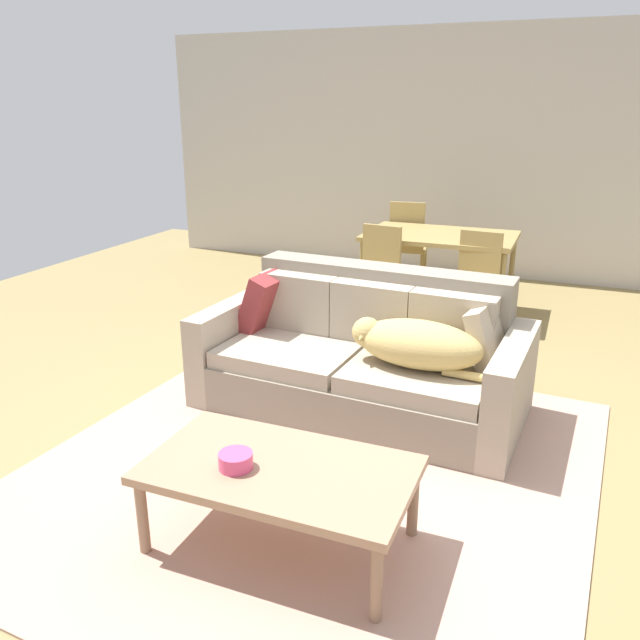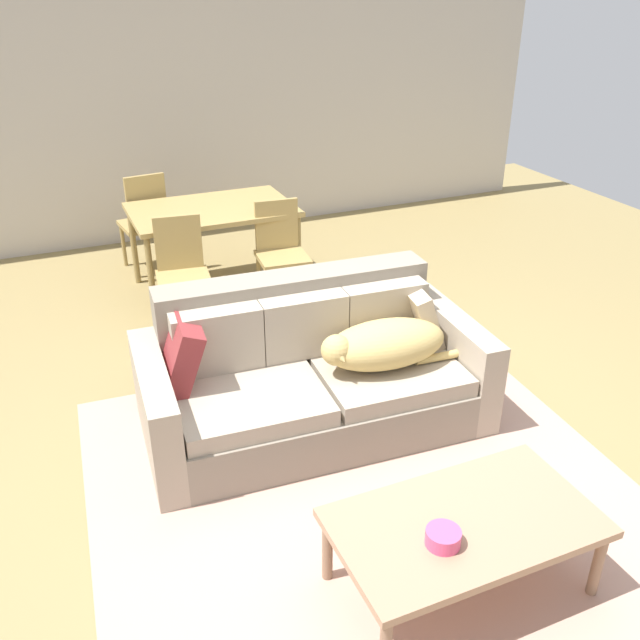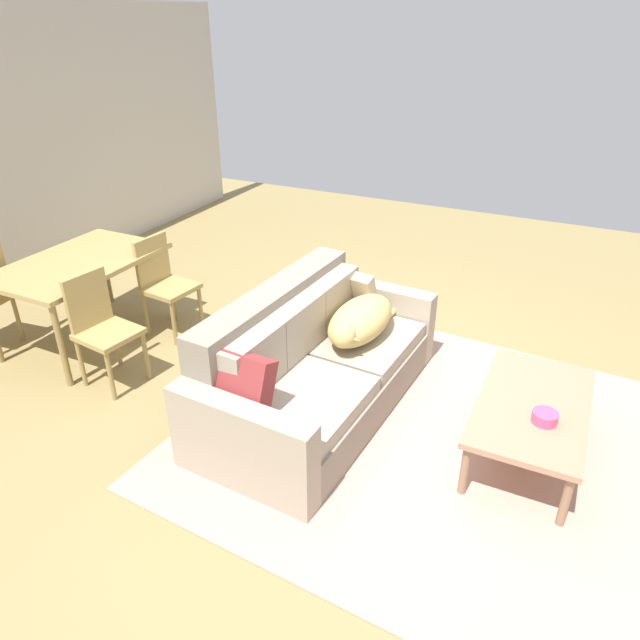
% 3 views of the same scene
% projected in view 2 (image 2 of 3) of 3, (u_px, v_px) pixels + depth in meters
% --- Properties ---
extents(ground_plane, '(10.00, 10.00, 0.00)m').
position_uv_depth(ground_plane, '(361.00, 431.00, 4.27)').
color(ground_plane, olive).
extents(back_partition, '(8.00, 0.12, 2.70)m').
position_uv_depth(back_partition, '(187.00, 103.00, 6.92)').
color(back_partition, beige).
rests_on(back_partition, ground).
extents(area_rug, '(3.07, 3.22, 0.01)m').
position_uv_depth(area_rug, '(373.00, 505.00, 3.67)').
color(area_rug, tan).
rests_on(area_rug, ground).
extents(couch, '(2.11, 1.11, 0.87)m').
position_uv_depth(couch, '(310.00, 374.00, 4.25)').
color(couch, gray).
rests_on(couch, ground).
extents(dog_on_left_cushion, '(0.92, 0.42, 0.28)m').
position_uv_depth(dog_on_left_cushion, '(383.00, 345.00, 4.10)').
color(dog_on_left_cushion, tan).
rests_on(dog_on_left_cushion, couch).
extents(throw_pillow_by_left_arm, '(0.30, 0.43, 0.43)m').
position_uv_depth(throw_pillow_by_left_arm, '(180.00, 354.00, 3.93)').
color(throw_pillow_by_left_arm, maroon).
rests_on(throw_pillow_by_left_arm, couch).
extents(throw_pillow_by_right_arm, '(0.27, 0.40, 0.39)m').
position_uv_depth(throw_pillow_by_right_arm, '(420.00, 315.00, 4.40)').
color(throw_pillow_by_right_arm, tan).
rests_on(throw_pillow_by_right_arm, couch).
extents(coffee_table, '(1.17, 0.66, 0.41)m').
position_uv_depth(coffee_table, '(465.00, 527.00, 3.03)').
color(coffee_table, '#A57E60').
rests_on(coffee_table, ground).
extents(bowl_on_coffee_table, '(0.15, 0.15, 0.07)m').
position_uv_depth(bowl_on_coffee_table, '(443.00, 537.00, 2.87)').
color(bowl_on_coffee_table, '#EA4C7F').
rests_on(bowl_on_coffee_table, coffee_table).
extents(dining_table, '(1.36, 0.89, 0.74)m').
position_uv_depth(dining_table, '(212.00, 215.00, 5.88)').
color(dining_table, '#A88C50').
rests_on(dining_table, ground).
extents(dining_chair_near_left, '(0.45, 0.45, 0.88)m').
position_uv_depth(dining_chair_near_left, '(182.00, 269.00, 5.30)').
color(dining_chair_near_left, '#A88C50').
rests_on(dining_chair_near_left, ground).
extents(dining_chair_near_right, '(0.44, 0.44, 0.88)m').
position_uv_depth(dining_chair_near_right, '(280.00, 249.00, 5.69)').
color(dining_chair_near_right, '#A88C50').
rests_on(dining_chair_near_right, ground).
extents(dining_chair_far_left, '(0.45, 0.45, 0.94)m').
position_uv_depth(dining_chair_far_left, '(145.00, 219.00, 6.30)').
color(dining_chair_far_left, '#A88C50').
rests_on(dining_chair_far_left, ground).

